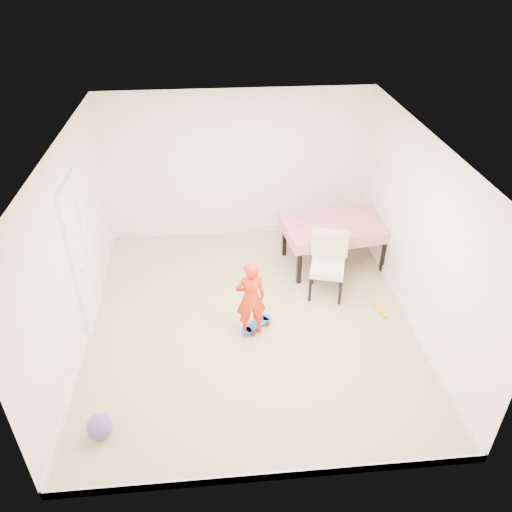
{
  "coord_description": "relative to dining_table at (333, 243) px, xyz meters",
  "views": [
    {
      "loc": [
        -0.43,
        -5.45,
        4.64
      ],
      "look_at": [
        0.1,
        0.2,
        0.95
      ],
      "focal_mm": 35.0,
      "sensor_mm": 36.0,
      "label": 1
    }
  ],
  "objects": [
    {
      "name": "wall_front",
      "position": [
        -1.48,
        -3.82,
        0.92
      ],
      "size": [
        4.5,
        0.04,
        2.6
      ],
      "primitive_type": "cube",
      "color": "white",
      "rests_on": "ground"
    },
    {
      "name": "wall_right",
      "position": [
        0.75,
        -1.34,
        0.92
      ],
      "size": [
        0.04,
        5.0,
        2.6
      ],
      "primitive_type": "cube",
      "color": "white",
      "rests_on": "ground"
    },
    {
      "name": "wall_left",
      "position": [
        -3.71,
        -1.34,
        0.92
      ],
      "size": [
        0.04,
        5.0,
        2.6
      ],
      "primitive_type": "cube",
      "color": "white",
      "rests_on": "ground"
    },
    {
      "name": "baseboard_front",
      "position": [
        -1.48,
        -3.83,
        -0.32
      ],
      "size": [
        4.5,
        0.02,
        0.12
      ],
      "primitive_type": "cube",
      "color": "white",
      "rests_on": "ground"
    },
    {
      "name": "skateboard",
      "position": [
        -1.41,
        -1.53,
        -0.34
      ],
      "size": [
        0.53,
        0.5,
        0.08
      ],
      "primitive_type": null,
      "rotation": [
        0.0,
        0.0,
        0.71
      ],
      "color": "blue",
      "rests_on": "ground"
    },
    {
      "name": "dining_chair",
      "position": [
        -0.29,
        -0.83,
        0.12
      ],
      "size": [
        0.69,
        0.75,
        0.99
      ],
      "primitive_type": null,
      "rotation": [
        0.0,
        0.0,
        -0.28
      ],
      "color": "white",
      "rests_on": "ground"
    },
    {
      "name": "child",
      "position": [
        -1.49,
        -1.61,
        0.19
      ],
      "size": [
        0.44,
        0.31,
        1.13
      ],
      "primitive_type": "imported",
      "rotation": [
        0.0,
        0.0,
        3.25
      ],
      "color": "red",
      "rests_on": "ground"
    },
    {
      "name": "ground",
      "position": [
        -1.48,
        -1.34,
        -0.38
      ],
      "size": [
        5.0,
        5.0,
        0.0
      ],
      "primitive_type": "plane",
      "color": "tan",
      "rests_on": "ground"
    },
    {
      "name": "foam_toy",
      "position": [
        0.41,
        -1.31,
        -0.35
      ],
      "size": [
        0.12,
        0.4,
        0.06
      ],
      "primitive_type": "cylinder",
      "rotation": [
        1.57,
        0.0,
        0.14
      ],
      "color": "gold",
      "rests_on": "ground"
    },
    {
      "name": "ceiling",
      "position": [
        -1.48,
        -1.34,
        2.2
      ],
      "size": [
        4.5,
        5.0,
        0.04
      ],
      "primitive_type": "cube",
      "color": "white",
      "rests_on": "wall_back"
    },
    {
      "name": "baseboard_left",
      "position": [
        -3.72,
        -1.34,
        -0.32
      ],
      "size": [
        0.02,
        5.0,
        0.12
      ],
      "primitive_type": "cube",
      "color": "white",
      "rests_on": "ground"
    },
    {
      "name": "door",
      "position": [
        -3.7,
        -1.04,
        0.65
      ],
      "size": [
        0.11,
        0.94,
        2.11
      ],
      "primitive_type": "cube",
      "color": "white",
      "rests_on": "ground"
    },
    {
      "name": "balloon",
      "position": [
        -3.27,
        -3.13,
        -0.24
      ],
      "size": [
        0.28,
        0.28,
        0.28
      ],
      "primitive_type": "sphere",
      "color": "#6A4AB1",
      "rests_on": "ground"
    },
    {
      "name": "baseboard_right",
      "position": [
        0.76,
        -1.34,
        -0.32
      ],
      "size": [
        0.02,
        5.0,
        0.12
      ],
      "primitive_type": "cube",
      "color": "white",
      "rests_on": "ground"
    },
    {
      "name": "dining_table",
      "position": [
        0.0,
        0.0,
        0.0
      ],
      "size": [
        1.74,
        1.23,
        0.76
      ],
      "primitive_type": null,
      "rotation": [
        0.0,
        0.0,
        0.14
      ],
      "color": "#AB0D09",
      "rests_on": "ground"
    },
    {
      "name": "baseboard_back",
      "position": [
        -1.48,
        1.15,
        -0.32
      ],
      "size": [
        4.5,
        0.02,
        0.12
      ],
      "primitive_type": "cube",
      "color": "white",
      "rests_on": "ground"
    },
    {
      "name": "wall_back",
      "position": [
        -1.48,
        1.14,
        0.92
      ],
      "size": [
        4.5,
        0.04,
        2.6
      ],
      "primitive_type": "cube",
      "color": "white",
      "rests_on": "ground"
    }
  ]
}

